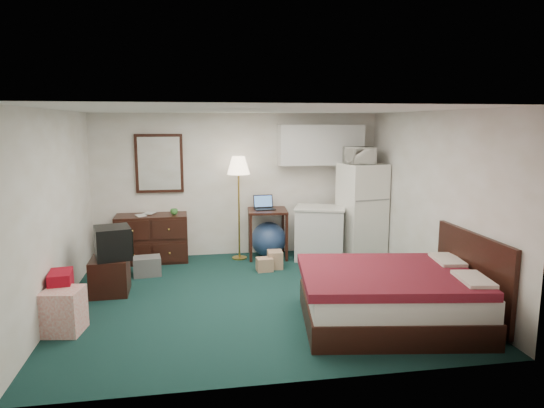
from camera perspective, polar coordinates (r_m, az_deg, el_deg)
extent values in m
cube|color=black|center=(6.72, -1.92, -10.80)|extent=(5.00, 4.50, 0.01)
cube|color=beige|center=(6.30, -2.05, 11.02)|extent=(5.00, 4.50, 0.01)
cube|color=beige|center=(8.61, -3.99, 2.27)|extent=(5.00, 0.01, 2.50)
cube|color=beige|center=(4.23, 2.14, -5.39)|extent=(5.00, 0.01, 2.50)
cube|color=beige|center=(6.55, -24.19, -0.85)|extent=(0.01, 4.50, 2.50)
cube|color=beige|center=(7.17, 18.24, 0.34)|extent=(0.01, 4.50, 2.50)
sphere|color=navy|center=(8.55, -0.41, -4.17)|extent=(0.79, 0.79, 0.61)
imported|color=white|center=(8.36, 10.24, 5.87)|extent=(0.56, 0.36, 0.35)
imported|color=#9C7B60|center=(8.30, -15.71, -0.72)|extent=(0.15, 0.07, 0.21)
imported|color=#9C7B60|center=(8.51, -14.80, -0.34)|extent=(0.17, 0.08, 0.23)
imported|color=#3B8336|center=(8.31, -11.45, -0.81)|extent=(0.14, 0.12, 0.13)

